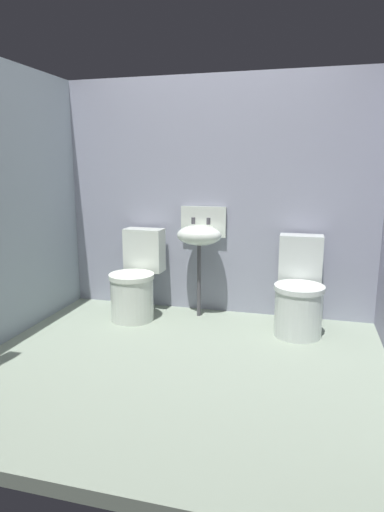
{
  "coord_description": "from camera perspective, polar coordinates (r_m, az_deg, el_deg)",
  "views": [
    {
      "loc": [
        0.81,
        -2.78,
        1.37
      ],
      "look_at": [
        0.0,
        0.28,
        0.7
      ],
      "focal_mm": 30.61,
      "sensor_mm": 36.0,
      "label": 1
    }
  ],
  "objects": [
    {
      "name": "ground_plane",
      "position": [
        3.22,
        -1.33,
        -14.03
      ],
      "size": [
        3.25,
        2.65,
        0.08
      ],
      "primitive_type": "cube",
      "color": "gray"
    },
    {
      "name": "wall_back",
      "position": [
        4.04,
        3.29,
        7.66
      ],
      "size": [
        3.25,
        0.1,
        2.14
      ],
      "primitive_type": "cube",
      "color": "#9396AA",
      "rests_on": "ground"
    },
    {
      "name": "wall_left",
      "position": [
        3.69,
        -23.68,
        6.28
      ],
      "size": [
        0.1,
        2.45,
        2.14
      ],
      "primitive_type": "cube",
      "color": "#8D9CA7",
      "rests_on": "ground"
    },
    {
      "name": "toilet_left",
      "position": [
        3.98,
        -7.35,
        -3.41
      ],
      "size": [
        0.41,
        0.6,
        0.78
      ],
      "rotation": [
        0.0,
        0.0,
        3.11
      ],
      "color": "silver",
      "rests_on": "ground"
    },
    {
      "name": "toilet_right",
      "position": [
        3.7,
        13.81,
        -4.86
      ],
      "size": [
        0.41,
        0.6,
        0.78
      ],
      "rotation": [
        0.0,
        0.0,
        3.16
      ],
      "color": "silver",
      "rests_on": "ground"
    },
    {
      "name": "sink",
      "position": [
        3.9,
        1.04,
        2.87
      ],
      "size": [
        0.42,
        0.35,
        0.99
      ],
      "color": "#49484E",
      "rests_on": "ground"
    }
  ]
}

